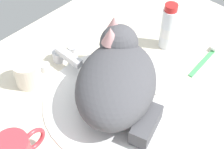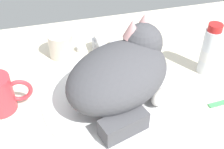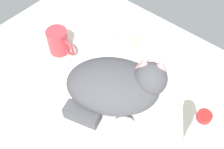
% 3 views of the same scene
% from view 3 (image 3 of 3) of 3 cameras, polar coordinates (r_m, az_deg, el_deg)
% --- Properties ---
extents(ground_plane, '(1.10, 0.83, 0.03)m').
position_cam_3_polar(ground_plane, '(0.85, 0.17, -5.59)').
color(ground_plane, silver).
extents(sink_basin, '(0.37, 0.37, 0.01)m').
position_cam_3_polar(sink_basin, '(0.84, 0.18, -4.92)').
color(sink_basin, white).
rests_on(sink_basin, ground_plane).
extents(faucet, '(0.13, 0.11, 0.05)m').
position_cam_3_polar(faucet, '(0.93, 8.41, 3.94)').
color(faucet, silver).
rests_on(faucet, ground_plane).
extents(cat, '(0.33, 0.31, 0.16)m').
position_cam_3_polar(cat, '(0.78, 1.31, -2.28)').
color(cat, '#4C4C51').
rests_on(cat, sink_basin).
extents(coffee_mug, '(0.11, 0.07, 0.09)m').
position_cam_3_polar(coffee_mug, '(0.95, -11.21, 6.86)').
color(coffee_mug, '#C63842').
rests_on(coffee_mug, ground_plane).
extents(rinse_cup, '(0.07, 0.07, 0.07)m').
position_cam_3_polar(rinse_cup, '(0.96, 3.38, 7.90)').
color(rinse_cup, silver).
rests_on(rinse_cup, ground_plane).
extents(toothpaste_bottle, '(0.04, 0.04, 0.15)m').
position_cam_3_polar(toothpaste_bottle, '(0.75, 17.60, -11.00)').
color(toothpaste_bottle, white).
rests_on(toothpaste_bottle, ground_plane).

